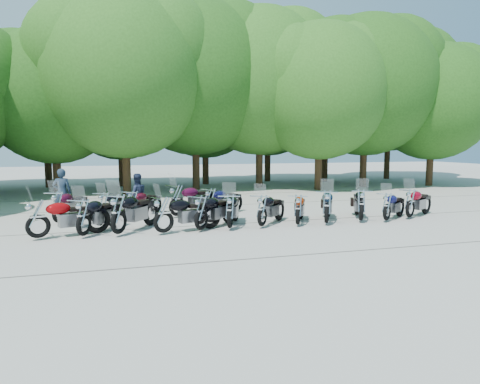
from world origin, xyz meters
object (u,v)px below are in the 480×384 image
object	(u,v)px
motorcycle_14	(133,204)
motorcycle_15	(177,199)
motorcycle_13	(104,205)
motorcycle_3	(164,213)
motorcycle_6	(262,209)
motorcycle_11	(410,202)
motorcycle_8	(327,206)
motorcycle_9	(361,204)
motorcycle_12	(58,206)
motorcycle_7	(298,208)
rider_0	(62,193)
motorcycle_1	(83,216)
motorcycle_5	(230,210)
motorcycle_0	(38,217)
motorcycle_2	(118,213)
motorcycle_16	(211,201)
motorcycle_10	(387,206)
motorcycle_4	(201,211)
rider_1	(137,195)

from	to	relation	value
motorcycle_14	motorcycle_15	distance (m)	1.60
motorcycle_13	motorcycle_3	bearing A→B (deg)	152.20
motorcycle_6	motorcycle_11	distance (m)	5.76
motorcycle_8	motorcycle_9	xyz separation A→B (m)	(1.39, 0.11, -0.01)
motorcycle_11	motorcycle_15	bearing A→B (deg)	40.94
motorcycle_3	motorcycle_12	world-z (taller)	motorcycle_3
motorcycle_7	motorcycle_12	world-z (taller)	motorcycle_12
motorcycle_6	motorcycle_9	world-z (taller)	motorcycle_9
motorcycle_15	motorcycle_6	bearing A→B (deg)	-165.31
motorcycle_12	rider_0	size ratio (longest dim) A/B	1.23
motorcycle_9	motorcycle_1	bearing A→B (deg)	26.44
motorcycle_8	motorcycle_5	bearing A→B (deg)	28.28
motorcycle_7	motorcycle_14	distance (m)	5.90
motorcycle_11	motorcycle_3	bearing A→B (deg)	60.76
motorcycle_14	motorcycle_5	bearing A→B (deg)	173.15
motorcycle_6	motorcycle_7	distance (m)	1.25
motorcycle_0	motorcycle_1	size ratio (longest dim) A/B	1.02
motorcycle_2	motorcycle_7	distance (m)	5.77
motorcycle_15	rider_0	world-z (taller)	rider_0
motorcycle_12	motorcycle_3	bearing A→B (deg)	164.66
motorcycle_11	motorcycle_16	size ratio (longest dim) A/B	1.02
motorcycle_0	motorcycle_12	distance (m)	2.51
motorcycle_14	motorcycle_2	bearing A→B (deg)	115.20
motorcycle_10	motorcycle_1	bearing A→B (deg)	51.97
motorcycle_3	motorcycle_10	distance (m)	7.78
motorcycle_4	motorcycle_10	world-z (taller)	motorcycle_4
motorcycle_3	motorcycle_13	world-z (taller)	motorcycle_3
motorcycle_8	rider_1	bearing A→B (deg)	-0.95
motorcycle_14	motorcycle_16	distance (m)	2.84
rider_1	motorcycle_2	bearing A→B (deg)	67.16
motorcycle_16	rider_1	distance (m)	2.83
motorcycle_4	motorcycle_14	bearing A→B (deg)	-6.99
motorcycle_7	rider_1	size ratio (longest dim) A/B	1.30
motorcycle_13	rider_0	distance (m)	2.01
motorcycle_1	motorcycle_11	bearing A→B (deg)	-149.30
motorcycle_4	motorcycle_14	size ratio (longest dim) A/B	1.07
motorcycle_5	motorcycle_12	xyz separation A→B (m)	(-5.41, 2.59, -0.01)
motorcycle_1	motorcycle_14	xyz separation A→B (m)	(1.50, 2.62, -0.05)
motorcycle_5	rider_0	world-z (taller)	rider_0
motorcycle_0	motorcycle_7	size ratio (longest dim) A/B	1.11
motorcycle_2	motorcycle_7	size ratio (longest dim) A/B	1.19
motorcycle_11	rider_1	xyz separation A→B (m)	(-9.59, 3.34, 0.19)
motorcycle_16	motorcycle_13	bearing A→B (deg)	47.75
motorcycle_7	motorcycle_8	xyz separation A→B (m)	(1.03, -0.06, 0.07)
motorcycle_8	rider_0	xyz separation A→B (m)	(-8.81, 4.18, 0.25)
motorcycle_13	rider_1	size ratio (longest dim) A/B	1.26
motorcycle_0	motorcycle_8	world-z (taller)	motorcycle_8
motorcycle_13	rider_1	distance (m)	1.35
motorcycle_3	motorcycle_4	distance (m)	1.19
motorcycle_15	motorcycle_14	bearing A→B (deg)	67.00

